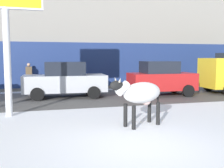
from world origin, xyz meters
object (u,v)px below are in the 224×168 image
(car_red_hatchback, at_px, (161,78))
(pedestrian_near_billboard, at_px, (29,77))
(car_silver_sedan, at_px, (65,80))
(cow_holstein, at_px, (140,93))

(car_red_hatchback, height_order, pedestrian_near_billboard, car_red_hatchback)
(car_silver_sedan, distance_m, car_red_hatchback, 5.14)
(car_silver_sedan, distance_m, pedestrian_near_billboard, 3.21)
(car_red_hatchback, distance_m, pedestrian_near_billboard, 7.70)
(cow_holstein, bearing_deg, car_red_hatchback, 59.09)
(cow_holstein, bearing_deg, pedestrian_near_billboard, 110.66)
(car_red_hatchback, bearing_deg, cow_holstein, -120.91)
(car_red_hatchback, bearing_deg, car_silver_sedan, 172.14)
(cow_holstein, distance_m, car_silver_sedan, 6.72)
(cow_holstein, relative_size, car_red_hatchback, 0.54)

